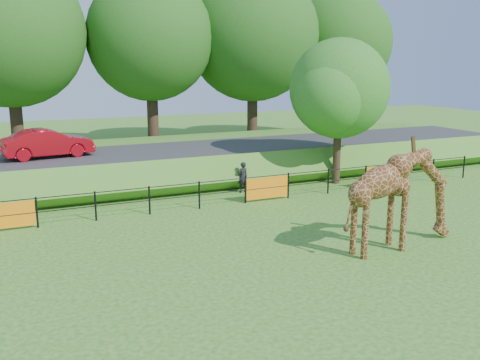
{
  "coord_description": "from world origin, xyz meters",
  "views": [
    {
      "loc": [
        -6.91,
        -11.21,
        5.66
      ],
      "look_at": [
        -0.11,
        3.87,
        2.0
      ],
      "focal_mm": 40.0,
      "sensor_mm": 36.0,
      "label": 1
    }
  ],
  "objects_px": {
    "giraffe": "(401,199)",
    "visitor": "(243,177)",
    "tree_east": "(341,92)",
    "car_red": "(48,143)"
  },
  "relations": [
    {
      "from": "visitor",
      "to": "tree_east",
      "type": "relative_size",
      "value": 0.2
    },
    {
      "from": "visitor",
      "to": "car_red",
      "type": "bearing_deg",
      "value": -35.43
    },
    {
      "from": "car_red",
      "to": "tree_east",
      "type": "bearing_deg",
      "value": -118.53
    },
    {
      "from": "car_red",
      "to": "visitor",
      "type": "distance_m",
      "value": 8.97
    },
    {
      "from": "car_red",
      "to": "tree_east",
      "type": "distance_m",
      "value": 13.57
    },
    {
      "from": "giraffe",
      "to": "car_red",
      "type": "distance_m",
      "value": 15.87
    },
    {
      "from": "car_red",
      "to": "tree_east",
      "type": "relative_size",
      "value": 0.58
    },
    {
      "from": "giraffe",
      "to": "car_red",
      "type": "height_order",
      "value": "giraffe"
    },
    {
      "from": "giraffe",
      "to": "visitor",
      "type": "distance_m",
      "value": 8.72
    },
    {
      "from": "giraffe",
      "to": "tree_east",
      "type": "xyz_separation_m",
      "value": [
        3.48,
        8.43,
        2.74
      ]
    }
  ]
}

